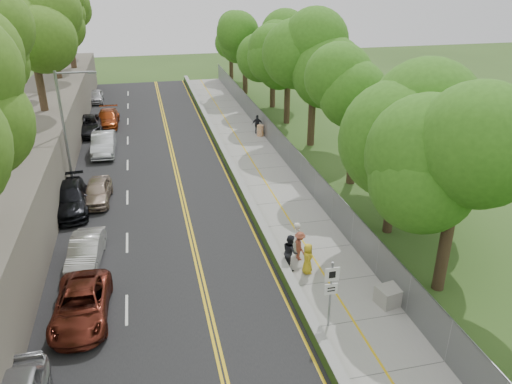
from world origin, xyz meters
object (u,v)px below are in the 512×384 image
(concrete_block, at_px, (391,295))
(person_far, at_px, (257,124))
(signpost, at_px, (331,288))
(car_1, at_px, (86,251))
(car_2, at_px, (81,305))
(construction_barrel, at_px, (260,130))
(painter_0, at_px, (308,258))
(streetlight, at_px, (67,124))

(concrete_block, height_order, person_far, person_far)
(signpost, relative_size, person_far, 1.84)
(car_1, distance_m, person_far, 23.21)
(car_1, distance_m, car_2, 4.55)
(construction_barrel, bearing_deg, person_far, 98.08)
(signpost, relative_size, concrete_block, 2.54)
(signpost, distance_m, car_2, 10.52)
(signpost, xyz_separation_m, concrete_block, (3.25, 0.84, -1.51))
(car_1, bearing_deg, painter_0, -12.09)
(car_2, height_order, painter_0, painter_0)
(streetlight, relative_size, signpost, 2.58)
(car_1, xyz_separation_m, car_2, (0.15, -4.54, -0.00))
(car_1, bearing_deg, signpost, -30.37)
(streetlight, xyz_separation_m, signpost, (11.51, -17.02, -2.68))
(car_2, bearing_deg, construction_barrel, 61.74)
(concrete_block, relative_size, painter_0, 0.77)
(signpost, xyz_separation_m, car_2, (-10.05, 2.84, -1.24))
(streetlight, distance_m, person_far, 17.79)
(car_1, bearing_deg, construction_barrel, 59.19)
(streetlight, height_order, construction_barrel, streetlight)
(signpost, distance_m, person_far, 26.58)
(painter_0, distance_m, person_far, 22.52)
(streetlight, relative_size, car_1, 1.93)
(concrete_block, bearing_deg, signpost, -165.57)
(signpost, xyz_separation_m, car_1, (-10.20, 7.38, -1.24))
(construction_barrel, height_order, concrete_block, construction_barrel)
(construction_barrel, xyz_separation_m, concrete_block, (0.00, -24.83, -0.08))
(construction_barrel, xyz_separation_m, painter_0, (-2.85, -21.65, 0.31))
(car_2, relative_size, painter_0, 3.09)
(signpost, relative_size, painter_0, 1.96)
(signpost, bearing_deg, concrete_block, 14.43)
(person_far, bearing_deg, car_1, 69.02)
(signpost, height_order, construction_barrel, signpost)
(streetlight, bearing_deg, car_1, -82.22)
(painter_0, bearing_deg, construction_barrel, 1.53)
(construction_barrel, distance_m, painter_0, 21.84)
(construction_barrel, xyz_separation_m, car_2, (-13.30, -22.83, 0.18))
(concrete_block, xyz_separation_m, car_2, (-13.30, 2.00, 0.26))
(concrete_block, bearing_deg, streetlight, 132.38)
(car_1, distance_m, painter_0, 11.12)
(construction_barrel, bearing_deg, concrete_block, -90.00)
(signpost, height_order, car_2, signpost)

